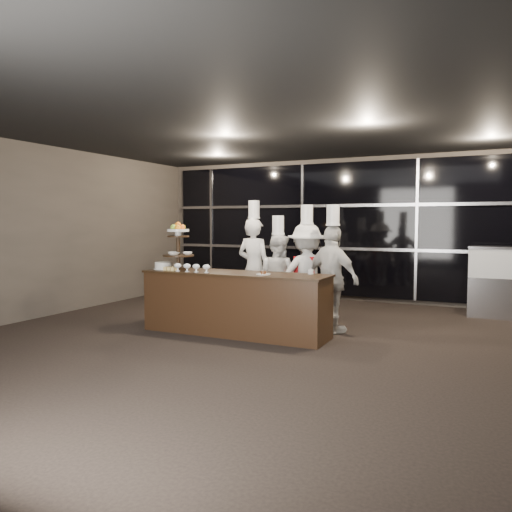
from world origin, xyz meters
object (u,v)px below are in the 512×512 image
at_px(display_stand, 178,243).
at_px(chef_c, 306,275).
at_px(buffet_counter, 235,303).
at_px(display_case, 511,278).
at_px(layer_cake, 163,266).
at_px(chef_d, 332,278).
at_px(chef_b, 278,278).
at_px(chef_a, 254,267).

height_order(display_stand, chef_c, chef_c).
relative_size(buffet_counter, display_case, 2.10).
distance_m(layer_cake, chef_d, 2.64).
relative_size(layer_cake, chef_d, 0.16).
bearing_deg(layer_cake, buffet_counter, 2.28).
xyz_separation_m(layer_cake, chef_b, (1.51, 1.07, -0.22)).
height_order(display_stand, chef_b, chef_b).
relative_size(buffet_counter, chef_a, 1.40).
distance_m(chef_b, chef_c, 0.51).
relative_size(buffet_counter, chef_c, 1.47).
distance_m(layer_cake, chef_a, 1.61).
bearing_deg(chef_b, chef_c, -1.58).
bearing_deg(chef_c, buffet_counter, -126.94).
xyz_separation_m(display_stand, chef_c, (1.75, 1.00, -0.51)).
height_order(layer_cake, chef_b, chef_b).
relative_size(buffet_counter, chef_b, 1.61).
bearing_deg(buffet_counter, chef_c, 53.06).
bearing_deg(display_stand, chef_a, 60.42).
height_order(buffet_counter, layer_cake, layer_cake).
relative_size(display_stand, chef_d, 0.39).
height_order(display_stand, chef_d, chef_d).
distance_m(display_stand, chef_c, 2.09).
relative_size(buffet_counter, layer_cake, 9.47).
height_order(buffet_counter, chef_c, chef_c).
relative_size(display_case, chef_b, 0.77).
distance_m(display_case, chef_b, 4.07).
xyz_separation_m(chef_b, chef_c, (0.50, -0.01, 0.08)).
bearing_deg(display_stand, layer_cake, -168.95).
distance_m(layer_cake, chef_b, 1.86).
height_order(chef_b, chef_d, chef_d).
bearing_deg(chef_b, chef_a, 157.51).
distance_m(buffet_counter, layer_cake, 1.36).
bearing_deg(chef_a, chef_b, -22.49).
relative_size(chef_b, chef_d, 0.92).
bearing_deg(layer_cake, display_case, 32.99).
relative_size(display_stand, layer_cake, 2.48).
xyz_separation_m(layer_cake, chef_c, (2.01, 1.05, -0.15)).
bearing_deg(chef_d, chef_c, 149.86).
bearing_deg(layer_cake, chef_a, 53.38).
distance_m(display_stand, chef_a, 1.50).
bearing_deg(chef_a, chef_d, -19.08).
bearing_deg(chef_c, layer_cake, -152.34).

